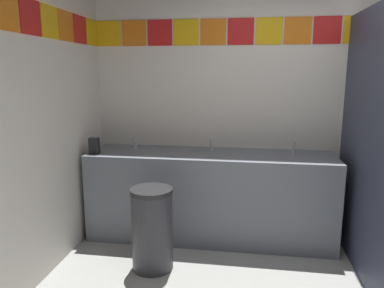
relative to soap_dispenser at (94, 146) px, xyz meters
The scene contains 7 objects.
wall_back 2.27m from the soap_dispenser, 13.87° to the left, with size 4.59×0.09×2.74m.
vanity_counter 1.22m from the soap_dispenser, ahead, with size 2.36×0.61×0.86m.
faucet_left 0.42m from the soap_dispenser, 41.53° to the left, with size 0.04×0.10×0.14m.
faucet_center 1.14m from the soap_dispenser, 14.16° to the left, with size 0.04×0.10×0.14m.
faucet_right 1.91m from the soap_dispenser, ahead, with size 0.04×0.10×0.14m.
soap_dispenser is the anchor object (origin of this frame).
trash_bin 1.03m from the soap_dispenser, 35.16° to the right, with size 0.35×0.35×0.70m.
Camera 1 is at (-0.72, -2.00, 1.62)m, focal length 33.92 mm.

